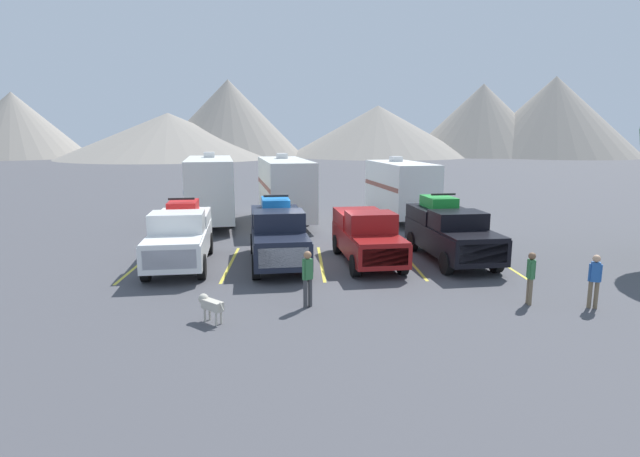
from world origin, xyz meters
name	(u,v)px	position (x,y,z in m)	size (l,w,h in m)	color
ground_plane	(321,262)	(0.00, 0.00, 0.00)	(240.00, 240.00, 0.00)	#47474C
pickup_truck_a	(180,235)	(-5.48, -0.19, 1.19)	(2.65, 5.91, 2.53)	white
pickup_truck_b	(278,233)	(-1.71, -0.10, 1.21)	(2.59, 5.89, 2.62)	black
pickup_truck_c	(367,235)	(1.80, -0.11, 1.09)	(2.48, 5.47, 2.11)	maroon
pickup_truck_d	(449,231)	(5.23, 0.22, 1.18)	(2.66, 5.83, 2.61)	black
lot_stripe_a	(139,265)	(-7.18, -0.13, 0.00)	(0.12, 5.50, 0.01)	gold
lot_stripe_b	(231,264)	(-3.59, -0.13, 0.00)	(0.12, 5.50, 0.01)	gold
lot_stripe_c	(321,263)	(0.00, -0.13, 0.00)	(0.12, 5.50, 0.01)	gold
lot_stripe_d	(410,262)	(3.59, -0.13, 0.00)	(0.12, 5.50, 0.01)	gold
lot_stripe_e	(498,261)	(7.18, -0.13, 0.00)	(0.12, 5.50, 0.01)	gold
camper_trailer_a	(210,188)	(-5.75, 8.56, 2.11)	(3.50, 8.61, 4.02)	silver
camper_trailer_b	(285,187)	(-1.63, 9.05, 2.06)	(3.52, 9.05, 3.92)	silver
camper_trailer_c	(401,188)	(5.05, 9.32, 1.96)	(3.37, 7.49, 3.73)	white
person_a	(308,275)	(-0.64, -5.34, 0.98)	(0.33, 0.31, 1.70)	#3F3F42
person_b	(531,275)	(6.03, -5.38, 0.92)	(0.22, 0.35, 1.60)	#726047
person_c	(595,278)	(7.74, -5.81, 0.93)	(0.34, 0.26, 1.62)	#726047
dog	(210,304)	(-3.33, -6.42, 0.51)	(0.78, 0.73, 0.74)	beige
mountain_ridge	(340,124)	(8.48, 92.71, 7.03)	(147.56, 49.61, 17.22)	gray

